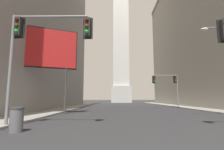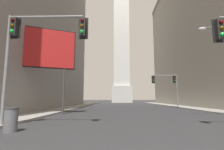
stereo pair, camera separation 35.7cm
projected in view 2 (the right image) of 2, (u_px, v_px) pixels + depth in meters
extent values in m
cube|color=gray|center=(59.00, 109.00, 25.94)|extent=(5.00, 81.05, 0.15)
cube|color=gray|center=(205.00, 109.00, 25.44)|extent=(5.00, 81.05, 0.15)
cube|color=silver|center=(122.00, 94.00, 68.93)|extent=(7.73, 7.73, 6.40)
cube|color=silver|center=(121.00, 30.00, 72.49)|extent=(6.19, 6.19, 46.80)
cylinder|color=slate|center=(6.00, 69.00, 9.97)|extent=(0.18, 0.18, 6.47)
cylinder|color=#262626|center=(1.00, 127.00, 9.54)|extent=(0.40, 0.40, 0.10)
cube|color=black|center=(14.00, 27.00, 10.30)|extent=(0.35, 0.35, 1.10)
cube|color=black|center=(16.00, 28.00, 10.48)|extent=(0.58, 0.05, 1.32)
sphere|color=#410907|center=(13.00, 20.00, 10.16)|extent=(0.22, 0.22, 0.22)
sphere|color=#483506|center=(12.00, 25.00, 10.11)|extent=(0.22, 0.22, 0.22)
sphere|color=green|center=(12.00, 31.00, 10.07)|extent=(0.22, 0.22, 0.22)
cylinder|color=slate|center=(46.00, 17.00, 10.34)|extent=(4.36, 0.14, 0.14)
sphere|color=slate|center=(10.00, 17.00, 10.39)|extent=(0.18, 0.18, 0.18)
cube|color=black|center=(83.00, 27.00, 10.20)|extent=(0.35, 0.35, 1.10)
cube|color=black|center=(83.00, 29.00, 10.37)|extent=(0.58, 0.05, 1.32)
sphere|color=#410907|center=(82.00, 20.00, 10.05)|extent=(0.22, 0.22, 0.22)
sphere|color=#483506|center=(82.00, 26.00, 10.01)|extent=(0.22, 0.22, 0.22)
sphere|color=green|center=(82.00, 32.00, 9.96)|extent=(0.22, 0.22, 0.22)
cylinder|color=slate|center=(177.00, 91.00, 29.54)|extent=(0.18, 0.18, 5.60)
cylinder|color=#262626|center=(178.00, 108.00, 29.17)|extent=(0.40, 0.40, 0.10)
cube|color=black|center=(175.00, 79.00, 29.83)|extent=(0.36, 0.36, 1.10)
cube|color=black|center=(174.00, 79.00, 30.00)|extent=(0.58, 0.06, 1.32)
sphere|color=#410907|center=(175.00, 77.00, 29.68)|extent=(0.22, 0.22, 0.22)
sphere|color=#483506|center=(175.00, 79.00, 29.64)|extent=(0.22, 0.22, 0.22)
sphere|color=green|center=(175.00, 81.00, 29.59)|extent=(0.22, 0.22, 0.22)
cylinder|color=slate|center=(165.00, 75.00, 29.95)|extent=(3.91, 0.14, 0.14)
sphere|color=slate|center=(176.00, 75.00, 29.90)|extent=(0.18, 0.18, 0.18)
cube|color=black|center=(154.00, 79.00, 29.90)|extent=(0.36, 0.36, 1.10)
cube|color=black|center=(153.00, 79.00, 30.08)|extent=(0.58, 0.06, 1.32)
sphere|color=#410907|center=(154.00, 77.00, 29.76)|extent=(0.22, 0.22, 0.22)
sphere|color=#483506|center=(154.00, 79.00, 29.71)|extent=(0.22, 0.22, 0.22)
sphere|color=green|center=(154.00, 81.00, 29.67)|extent=(0.22, 0.22, 0.22)
cube|color=black|center=(220.00, 30.00, 9.27)|extent=(0.35, 0.35, 1.10)
cube|color=black|center=(218.00, 31.00, 9.45)|extent=(0.58, 0.05, 1.32)
sphere|color=#410907|center=(221.00, 22.00, 9.13)|extent=(0.22, 0.22, 0.22)
sphere|color=#483506|center=(222.00, 28.00, 9.08)|extent=(0.22, 0.22, 0.22)
sphere|color=green|center=(222.00, 34.00, 9.04)|extent=(0.22, 0.22, 0.22)
cylinder|color=slate|center=(221.00, 27.00, 14.88)|extent=(3.13, 0.12, 0.12)
ellipsoid|color=silver|center=(202.00, 29.00, 14.90)|extent=(0.64, 0.36, 0.26)
cylinder|color=#595B60|center=(11.00, 121.00, 8.27)|extent=(0.61, 0.61, 1.07)
cylinder|color=#35373A|center=(12.00, 108.00, 8.34)|extent=(0.65, 0.65, 0.08)
cylinder|color=#3F3F42|center=(14.00, 90.00, 16.24)|extent=(0.18, 0.18, 4.70)
cylinder|color=#3F3F42|center=(63.00, 91.00, 17.89)|extent=(0.18, 0.18, 4.70)
cube|color=red|center=(42.00, 48.00, 17.64)|extent=(5.99, 2.74, 3.94)
cube|color=black|center=(42.00, 48.00, 17.64)|extent=(6.17, 2.72, 4.18)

